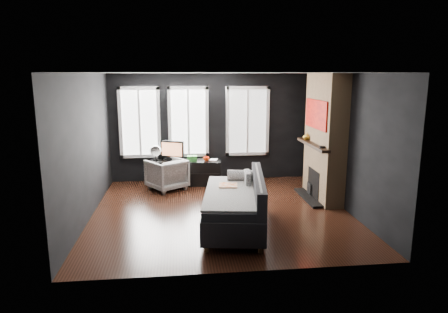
{
  "coord_description": "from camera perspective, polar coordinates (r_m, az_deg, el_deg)",
  "views": [
    {
      "loc": [
        -0.8,
        -7.51,
        2.69
      ],
      "look_at": [
        0.1,
        0.3,
        1.05
      ],
      "focal_mm": 32.0,
      "sensor_mm": 36.0,
      "label": 1
    }
  ],
  "objects": [
    {
      "name": "monitor",
      "position": [
        9.85,
        -7.39,
        1.05
      ],
      "size": [
        0.61,
        0.36,
        0.54
      ],
      "primitive_type": null,
      "rotation": [
        0.0,
        0.0,
        -0.41
      ],
      "color": "black",
      "rests_on": "media_console"
    },
    {
      "name": "armchair",
      "position": [
        9.49,
        -8.19,
        -2.3
      ],
      "size": [
        1.05,
        1.04,
        0.8
      ],
      "primitive_type": "imported",
      "rotation": [
        0.0,
        0.0,
        -2.53
      ],
      "color": "silver",
      "rests_on": "floor"
    },
    {
      "name": "desk_fan",
      "position": [
        9.92,
        -9.74,
        0.54
      ],
      "size": [
        0.28,
        0.28,
        0.37
      ],
      "primitive_type": null,
      "rotation": [
        0.0,
        0.0,
        -0.07
      ],
      "color": "gray",
      "rests_on": "media_console"
    },
    {
      "name": "wall_right",
      "position": [
        8.31,
        16.93,
        1.99
      ],
      "size": [
        0.02,
        5.0,
        2.7
      ],
      "primitive_type": "cube",
      "color": "black",
      "rests_on": "ground"
    },
    {
      "name": "wall_back",
      "position": [
        10.13,
        -1.98,
        4.17
      ],
      "size": [
        5.0,
        0.02,
        2.7
      ],
      "primitive_type": "cube",
      "color": "black",
      "rests_on": "ground"
    },
    {
      "name": "mug",
      "position": [
        9.69,
        -2.55,
        -0.26
      ],
      "size": [
        0.14,
        0.11,
        0.14
      ],
      "primitive_type": "imported",
      "rotation": [
        0.0,
        0.0,
        0.0
      ],
      "color": "red",
      "rests_on": "media_console"
    },
    {
      "name": "book",
      "position": [
        9.81,
        -2.02,
        0.19
      ],
      "size": [
        0.17,
        0.07,
        0.24
      ],
      "primitive_type": "imported",
      "rotation": [
        0.0,
        0.0,
        -0.27
      ],
      "color": "#BEB798",
      "rests_on": "media_console"
    },
    {
      "name": "mantel_clock",
      "position": [
        8.21,
        13.87,
        1.32
      ],
      "size": [
        0.12,
        0.12,
        0.04
      ],
      "primitive_type": "cylinder",
      "rotation": [
        0.0,
        0.0,
        0.08
      ],
      "color": "black",
      "rests_on": "fireplace"
    },
    {
      "name": "windows",
      "position": [
        9.98,
        -4.62,
        9.96
      ],
      "size": [
        4.0,
        0.16,
        1.76
      ],
      "primitive_type": null,
      "color": "white",
      "rests_on": "wall_back"
    },
    {
      "name": "stripe_pillow",
      "position": [
        7.51,
        3.37,
        -3.64
      ],
      "size": [
        0.12,
        0.41,
        0.41
      ],
      "primitive_type": "cube",
      "rotation": [
        0.0,
        0.0,
        -0.07
      ],
      "color": "gray",
      "rests_on": "sofa"
    },
    {
      "name": "mantel_vase",
      "position": [
        9.13,
        11.72,
        2.86
      ],
      "size": [
        0.19,
        0.2,
        0.17
      ],
      "primitive_type": "imported",
      "rotation": [
        0.0,
        0.0,
        0.17
      ],
      "color": "yellow",
      "rests_on": "fireplace"
    },
    {
      "name": "sofa",
      "position": [
        7.05,
        1.44,
        -6.46
      ],
      "size": [
        1.44,
        2.38,
        0.96
      ],
      "primitive_type": null,
      "rotation": [
        0.0,
        0.0,
        -0.15
      ],
      "color": "black",
      "rests_on": "floor"
    },
    {
      "name": "wall_left",
      "position": [
        7.82,
        -19.04,
        1.27
      ],
      "size": [
        0.02,
        5.0,
        2.7
      ],
      "primitive_type": "cube",
      "color": "black",
      "rests_on": "ground"
    },
    {
      "name": "ceiling",
      "position": [
        7.55,
        -0.51,
        11.86
      ],
      "size": [
        5.0,
        5.0,
        0.0
      ],
      "primitive_type": "plane",
      "color": "white",
      "rests_on": "ground"
    },
    {
      "name": "media_console",
      "position": [
        9.9,
        -5.55,
        -2.24
      ],
      "size": [
        1.8,
        0.75,
        0.6
      ],
      "primitive_type": null,
      "rotation": [
        0.0,
        0.0,
        -0.12
      ],
      "color": "black",
      "rests_on": "floor"
    },
    {
      "name": "fireplace",
      "position": [
        8.78,
        14.19,
        2.65
      ],
      "size": [
        0.7,
        1.62,
        2.7
      ],
      "primitive_type": null,
      "color": "#93724C",
      "rests_on": "floor"
    },
    {
      "name": "floor",
      "position": [
        8.02,
        -0.47,
        -7.82
      ],
      "size": [
        5.0,
        5.0,
        0.0
      ],
      "primitive_type": "plane",
      "color": "black",
      "rests_on": "ground"
    },
    {
      "name": "storage_box",
      "position": [
        9.73,
        -4.58,
        -0.27
      ],
      "size": [
        0.24,
        0.16,
        0.13
      ],
      "primitive_type": "cube",
      "rotation": [
        0.0,
        0.0,
        -0.02
      ],
      "color": "#2F7E2C",
      "rests_on": "media_console"
    }
  ]
}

